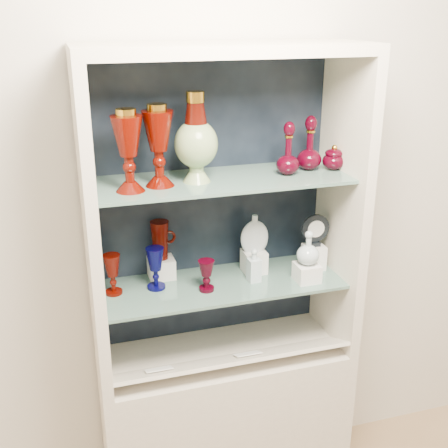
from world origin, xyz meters
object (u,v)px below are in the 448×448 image
object	(u,v)px
ruby_decanter_b	(310,141)
clear_square_bottle	(254,265)
pedestal_lamp_left	(128,151)
ruby_decanter_a	(289,145)
flat_flask	(255,233)
clear_round_decanter	(308,249)
ruby_goblet_tall	(113,274)
ruby_goblet_small	(206,276)
cameo_medallion	(315,230)
enamel_urn	(196,138)
cobalt_goblet	(156,268)
pedestal_lamp_right	(158,146)
ruby_pitcher	(160,240)
lidded_bowl	(334,157)

from	to	relation	value
ruby_decanter_b	clear_square_bottle	distance (m)	0.52
pedestal_lamp_left	ruby_decanter_a	size ratio (longest dim) A/B	1.25
ruby_decanter_a	flat_flask	size ratio (longest dim) A/B	1.40
pedestal_lamp_left	clear_round_decanter	distance (m)	0.78
ruby_goblet_tall	ruby_goblet_small	size ratio (longest dim) A/B	1.28
ruby_decanter_b	cameo_medallion	size ratio (longest dim) A/B	1.59
enamel_urn	ruby_decanter_a	xyz separation A→B (m)	(0.34, -0.01, -0.05)
cameo_medallion	ruby_decanter_b	bearing A→B (deg)	178.95
pedestal_lamp_left	flat_flask	world-z (taller)	pedestal_lamp_left
pedestal_lamp_left	ruby_goblet_tall	world-z (taller)	pedestal_lamp_left
enamel_urn	cobalt_goblet	bearing A→B (deg)	166.34
ruby_decanter_b	flat_flask	world-z (taller)	ruby_decanter_b
pedestal_lamp_left	ruby_decanter_a	distance (m)	0.59
pedestal_lamp_left	flat_flask	bearing A→B (deg)	13.24
flat_flask	cameo_medallion	xyz separation A→B (m)	(0.24, -0.04, -0.00)
pedestal_lamp_right	ruby_decanter_b	xyz separation A→B (m)	(0.58, 0.04, -0.03)
ruby_goblet_small	pedestal_lamp_right	bearing A→B (deg)	172.31
ruby_pitcher	clear_round_decanter	distance (m)	0.57
pedestal_lamp_left	clear_square_bottle	distance (m)	0.67
ruby_goblet_tall	ruby_pitcher	size ratio (longest dim) A/B	1.02
flat_flask	ruby_goblet_tall	bearing A→B (deg)	-172.27
pedestal_lamp_left	cameo_medallion	bearing A→B (deg)	5.85
pedestal_lamp_left	ruby_goblet_small	distance (m)	0.56
pedestal_lamp_left	cameo_medallion	size ratio (longest dim) A/B	2.01
cobalt_goblet	cameo_medallion	world-z (taller)	cameo_medallion
ruby_decanter_a	cobalt_goblet	distance (m)	0.67
clear_square_bottle	cameo_medallion	size ratio (longest dim) A/B	0.99
enamel_urn	ruby_decanter_a	bearing A→B (deg)	-1.59
ruby_decanter_b	clear_round_decanter	xyz separation A→B (m)	(-0.03, -0.10, -0.39)
ruby_decanter_a	clear_round_decanter	distance (m)	0.41
flat_flask	lidded_bowl	bearing A→B (deg)	-7.10
pedestal_lamp_right	lidded_bowl	xyz separation A→B (m)	(0.67, 0.02, -0.09)
clear_square_bottle	cameo_medallion	xyz separation A→B (m)	(0.27, 0.04, 0.10)
ruby_goblet_small	ruby_pitcher	world-z (taller)	ruby_pitcher
cameo_medallion	lidded_bowl	bearing A→B (deg)	-22.70
ruby_goblet_tall	enamel_urn	bearing A→B (deg)	-7.28
pedestal_lamp_right	ruby_goblet_tall	distance (m)	0.52
ruby_decanter_b	clear_square_bottle	bearing A→B (deg)	-169.37
ruby_decanter_b	ruby_decanter_a	bearing A→B (deg)	-158.89
cameo_medallion	pedestal_lamp_left	bearing A→B (deg)	-171.60
pedestal_lamp_right	ruby_decanter_b	bearing A→B (deg)	4.37
cobalt_goblet	flat_flask	xyz separation A→B (m)	(0.40, 0.03, 0.09)
cameo_medallion	ruby_pitcher	bearing A→B (deg)	173.19
pedestal_lamp_left	ruby_goblet_small	xyz separation A→B (m)	(0.26, 0.01, -0.50)
ruby_decanter_b	ruby_pitcher	bearing A→B (deg)	170.21
ruby_decanter_a	flat_flask	xyz separation A→B (m)	(-0.10, 0.08, -0.36)
lidded_bowl	clear_round_decanter	bearing A→B (deg)	-148.32
enamel_urn	cameo_medallion	world-z (taller)	enamel_urn
cobalt_goblet	ruby_goblet_small	xyz separation A→B (m)	(0.18, -0.07, -0.02)
enamel_urn	cobalt_goblet	world-z (taller)	enamel_urn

